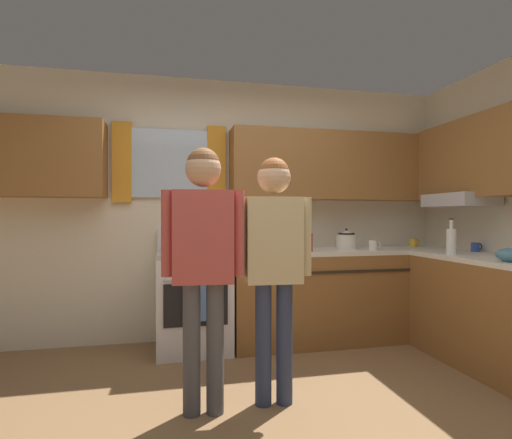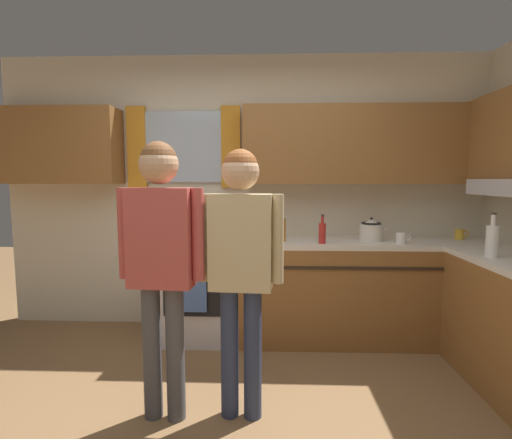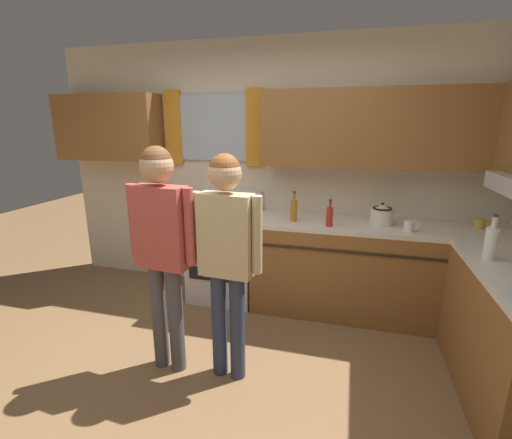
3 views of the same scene
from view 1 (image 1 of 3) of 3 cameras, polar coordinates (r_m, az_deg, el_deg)
ground_plane at (r=2.53m, az=2.33°, el=-28.53°), size 12.00×12.00×0.00m
back_wall_unit at (r=4.02m, az=-3.41°, el=4.00°), size 4.60×0.42×2.60m
kitchen_counter_run at (r=3.98m, az=18.74°, el=-10.84°), size 2.29×1.92×0.90m
stove_oven at (r=3.77m, az=-8.93°, el=-11.18°), size 0.66×0.67×1.10m
bottle_sauce_red at (r=3.74m, az=7.68°, el=-3.15°), size 0.06×0.06×0.25m
bottle_milk_white at (r=3.82m, az=26.24°, el=-2.72°), size 0.08×0.08×0.31m
bottle_oil_amber at (r=3.72m, az=2.34°, el=-2.91°), size 0.06×0.06×0.29m
mug_cobalt_blue at (r=4.21m, az=29.01°, el=-3.48°), size 0.11×0.07×0.08m
mug_mustard_yellow at (r=4.57m, az=21.67°, el=-3.11°), size 0.12×0.08×0.09m
mug_ceramic_white at (r=4.04m, az=16.53°, el=-3.54°), size 0.13×0.08×0.09m
stovetop_kettle at (r=4.07m, az=12.87°, el=-2.83°), size 0.27×0.20×0.21m
mixing_bowl at (r=3.41m, az=32.79°, el=-4.35°), size 0.20×0.20×0.10m
adult_left at (r=2.48m, az=-7.58°, el=-3.88°), size 0.51×0.22×1.65m
adult_in_plaid at (r=2.60m, az=2.59°, el=-4.28°), size 0.50×0.22×1.61m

